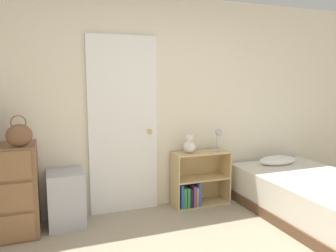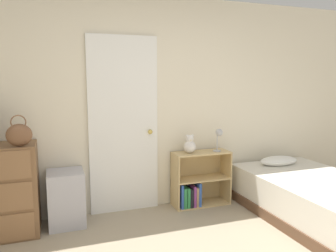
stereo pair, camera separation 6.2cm
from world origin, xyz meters
name	(u,v)px [view 1 (the left image)]	position (x,y,z in m)	size (l,w,h in m)	color
wall_back	(139,104)	(0.00, 2.15, 1.27)	(10.00, 0.06, 2.55)	beige
door_closed	(124,126)	(-0.21, 2.09, 1.04)	(0.82, 0.09, 2.07)	white
handbag	(19,135)	(-1.30, 1.73, 1.05)	(0.24, 0.12, 0.31)	brown
storage_bin	(66,199)	(-0.89, 1.90, 0.30)	(0.38, 0.38, 0.60)	#ADADB7
bookshelf	(195,184)	(0.67, 1.96, 0.27)	(0.72, 0.29, 0.68)	tan
teddy_bear	(189,145)	(0.58, 1.95, 0.78)	(0.15, 0.15, 0.23)	silver
desk_lamp	(218,135)	(0.95, 1.91, 0.88)	(0.11, 0.11, 0.29)	#B2B2B7
bed	(317,198)	(1.80, 1.11, 0.23)	(1.19, 1.99, 0.57)	brown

